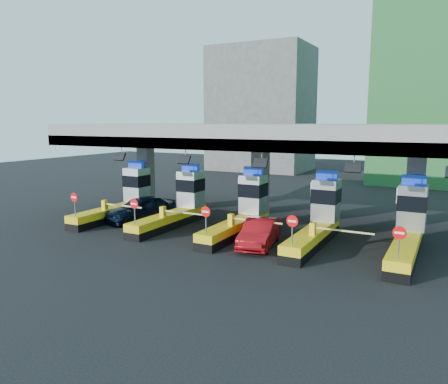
% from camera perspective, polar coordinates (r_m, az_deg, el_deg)
% --- Properties ---
extents(ground, '(120.00, 120.00, 0.00)m').
position_cam_1_polar(ground, '(28.59, 2.31, -5.33)').
color(ground, black).
rests_on(ground, ground).
extents(toll_canopy, '(28.00, 12.09, 7.00)m').
position_cam_1_polar(toll_canopy, '(30.32, 4.74, 7.20)').
color(toll_canopy, slate).
rests_on(toll_canopy, ground).
extents(toll_lane_far_left, '(4.43, 8.00, 4.16)m').
position_cam_1_polar(toll_lane_far_left, '(33.93, -12.89, -0.84)').
color(toll_lane_far_left, black).
rests_on(toll_lane_far_left, ground).
extents(toll_lane_left, '(4.43, 8.00, 4.16)m').
position_cam_1_polar(toll_lane_left, '(30.94, -5.84, -1.61)').
color(toll_lane_left, black).
rests_on(toll_lane_left, ground).
extents(toll_lane_center, '(4.43, 8.00, 4.16)m').
position_cam_1_polar(toll_lane_center, '(28.52, 2.57, -2.49)').
color(toll_lane_center, black).
rests_on(toll_lane_center, ground).
extents(toll_lane_right, '(4.43, 8.00, 4.16)m').
position_cam_1_polar(toll_lane_right, '(26.82, 12.29, -3.44)').
color(toll_lane_right, black).
rests_on(toll_lane_right, ground).
extents(toll_lane_far_right, '(4.43, 8.00, 4.16)m').
position_cam_1_polar(toll_lane_far_right, '(25.99, 22.99, -4.36)').
color(toll_lane_far_right, black).
rests_on(toll_lane_far_right, ground).
extents(bg_building_concrete, '(14.00, 10.00, 18.00)m').
position_cam_1_polar(bg_building_concrete, '(66.30, 4.89, 10.70)').
color(bg_building_concrete, '#4C4C49').
rests_on(bg_building_concrete, ground).
extents(van, '(3.58, 5.79, 1.84)m').
position_cam_1_polar(van, '(32.25, -10.78, -2.15)').
color(van, black).
rests_on(van, ground).
extents(red_car, '(2.50, 5.03, 1.58)m').
position_cam_1_polar(red_car, '(25.47, 4.69, -5.32)').
color(red_car, maroon).
rests_on(red_car, ground).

